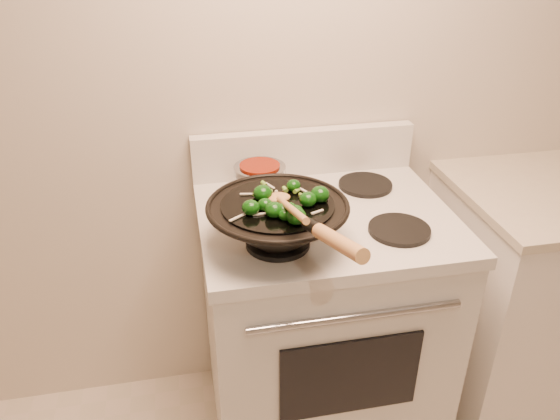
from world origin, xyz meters
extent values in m
plane|color=beige|center=(0.00, 1.50, 1.30)|extent=(3.50, 0.00, 3.50)
cube|color=silver|center=(-0.16, 1.17, 0.44)|extent=(0.76, 0.64, 0.88)
cube|color=silver|center=(-0.16, 1.17, 0.90)|extent=(0.78, 0.66, 0.04)
cube|color=silver|center=(-0.16, 1.47, 1.00)|extent=(0.78, 0.05, 0.16)
cylinder|color=#97999F|center=(-0.16, 0.84, 0.78)|extent=(0.60, 0.02, 0.02)
cube|color=black|center=(-0.16, 0.84, 0.55)|extent=(0.42, 0.01, 0.28)
cylinder|color=black|center=(-0.34, 1.02, 0.93)|extent=(0.18, 0.18, 0.01)
cylinder|color=black|center=(0.02, 1.02, 0.93)|extent=(0.18, 0.18, 0.01)
cylinder|color=black|center=(-0.34, 1.32, 0.93)|extent=(0.18, 0.18, 0.01)
cylinder|color=black|center=(0.02, 1.32, 0.93)|extent=(0.18, 0.18, 0.01)
cube|color=white|center=(0.71, 1.20, 0.44)|extent=(0.72, 0.60, 0.88)
torus|color=black|center=(-0.34, 1.02, 1.04)|extent=(0.39, 0.39, 0.01)
cylinder|color=black|center=(-0.34, 1.02, 1.05)|extent=(0.31, 0.31, 0.01)
cylinder|color=black|center=(-0.30, 0.81, 1.10)|extent=(0.04, 0.07, 0.04)
cylinder|color=#B37B46|center=(-0.28, 0.68, 1.13)|extent=(0.07, 0.21, 0.08)
ellipsoid|color=#0B3809|center=(-0.28, 1.09, 1.07)|extent=(0.04, 0.04, 0.03)
cylinder|color=#4C842F|center=(-0.27, 1.09, 1.06)|extent=(0.01, 0.02, 0.02)
ellipsoid|color=#0B3809|center=(-0.34, 0.93, 1.07)|extent=(0.04, 0.04, 0.03)
ellipsoid|color=#0B3809|center=(-0.38, 0.99, 1.07)|extent=(0.04, 0.04, 0.03)
ellipsoid|color=#0B3809|center=(-0.34, 0.95, 1.07)|extent=(0.04, 0.04, 0.04)
cylinder|color=#4C842F|center=(-0.33, 0.95, 1.06)|extent=(0.02, 0.02, 0.01)
ellipsoid|color=#0B3809|center=(-0.38, 1.05, 1.07)|extent=(0.05, 0.05, 0.04)
ellipsoid|color=#0B3809|center=(-0.42, 0.98, 1.07)|extent=(0.05, 0.05, 0.04)
ellipsoid|color=#0B3809|center=(-0.36, 0.95, 1.07)|extent=(0.05, 0.05, 0.04)
cylinder|color=#4C842F|center=(-0.35, 0.95, 1.06)|extent=(0.02, 0.02, 0.02)
ellipsoid|color=#0B3809|center=(-0.26, 0.99, 1.07)|extent=(0.05, 0.05, 0.04)
ellipsoid|color=#0B3809|center=(-0.31, 0.94, 1.07)|extent=(0.04, 0.04, 0.03)
ellipsoid|color=#0B3809|center=(-0.23, 1.01, 1.07)|extent=(0.05, 0.05, 0.04)
cylinder|color=#4C842F|center=(-0.21, 1.01, 1.06)|extent=(0.02, 0.02, 0.01)
ellipsoid|color=#0B3809|center=(-0.32, 0.96, 1.07)|extent=(0.04, 0.04, 0.03)
ellipsoid|color=#0B3809|center=(-0.32, 0.91, 1.07)|extent=(0.05, 0.05, 0.04)
cube|color=beige|center=(-0.34, 1.12, 1.05)|extent=(0.02, 0.04, 0.00)
cube|color=beige|center=(-0.26, 1.09, 1.05)|extent=(0.03, 0.05, 0.00)
cube|color=beige|center=(-0.27, 1.01, 1.05)|extent=(0.01, 0.05, 0.00)
cube|color=beige|center=(-0.25, 0.95, 1.05)|extent=(0.04, 0.02, 0.00)
cube|color=beige|center=(-0.23, 1.01, 1.05)|extent=(0.04, 0.01, 0.00)
cube|color=beige|center=(-0.39, 0.97, 1.05)|extent=(0.05, 0.01, 0.00)
cube|color=beige|center=(-0.41, 1.08, 1.05)|extent=(0.05, 0.01, 0.00)
cube|color=beige|center=(-0.32, 0.94, 1.05)|extent=(0.01, 0.04, 0.00)
cube|color=beige|center=(-0.46, 0.96, 1.05)|extent=(0.05, 0.03, 0.00)
cylinder|color=olive|center=(-0.36, 0.97, 1.06)|extent=(0.03, 0.03, 0.02)
cylinder|color=olive|center=(-0.36, 1.08, 1.06)|extent=(0.03, 0.02, 0.02)
cylinder|color=olive|center=(-0.27, 1.04, 1.06)|extent=(0.02, 0.02, 0.02)
cylinder|color=olive|center=(-0.28, 1.07, 1.06)|extent=(0.03, 0.02, 0.02)
cylinder|color=olive|center=(-0.27, 1.09, 1.06)|extent=(0.03, 0.02, 0.02)
cylinder|color=olive|center=(-0.31, 1.08, 1.06)|extent=(0.02, 0.02, 0.02)
cylinder|color=olive|center=(-0.36, 1.13, 1.06)|extent=(0.01, 0.03, 0.02)
cylinder|color=olive|center=(-0.39, 1.07, 1.06)|extent=(0.01, 0.03, 0.01)
sphere|color=beige|center=(-0.30, 1.09, 1.05)|extent=(0.01, 0.01, 0.01)
sphere|color=beige|center=(-0.38, 0.99, 1.05)|extent=(0.01, 0.01, 0.01)
sphere|color=beige|center=(-0.31, 1.09, 1.05)|extent=(0.01, 0.01, 0.01)
sphere|color=beige|center=(-0.33, 1.08, 1.05)|extent=(0.01, 0.01, 0.01)
ellipsoid|color=#B37B46|center=(-0.34, 1.04, 1.06)|extent=(0.07, 0.05, 0.02)
cylinder|color=#B37B46|center=(-0.33, 0.89, 1.10)|extent=(0.03, 0.28, 0.10)
cylinder|color=#97999F|center=(-0.34, 1.32, 0.98)|extent=(0.17, 0.17, 0.09)
cylinder|color=#691405|center=(-0.34, 1.32, 1.03)|extent=(0.13, 0.13, 0.01)
cylinder|color=black|center=(-0.30, 1.19, 1.02)|extent=(0.05, 0.10, 0.02)
camera|label=1|loc=(-0.58, -0.24, 1.75)|focal=35.00mm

